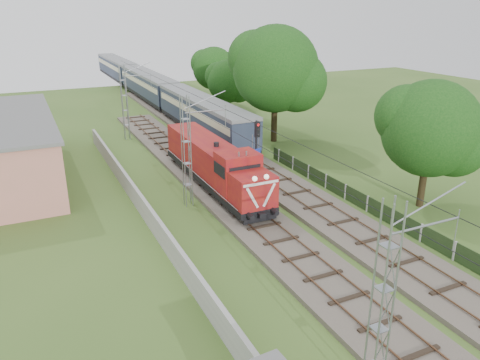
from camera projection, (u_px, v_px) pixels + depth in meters
ground at (316, 275)px, 25.17m from camera, size 140.00×140.00×0.00m
track_main at (256, 222)px, 31.04m from camera, size 4.20×70.00×0.45m
track_side at (241, 158)px, 44.06m from camera, size 4.20×80.00×0.45m
catenary at (187, 152)px, 32.76m from camera, size 3.31×70.00×8.00m
boundary_wall at (141, 204)px, 32.48m from camera, size 0.25×40.00×1.50m
station_building at (2, 148)px, 38.60m from camera, size 8.40×20.40×5.22m
fence at (393, 217)px, 30.71m from camera, size 0.12×32.00×1.20m
locomotive at (215, 163)px, 36.50m from camera, size 2.78×15.88×4.03m
coach_rake at (148, 84)px, 71.38m from camera, size 3.11×69.27×3.59m
signal_post at (257, 143)px, 35.92m from camera, size 0.60×0.47×5.50m
tree_a at (431, 130)px, 32.04m from camera, size 7.03×6.70×9.11m
tree_b at (277, 70)px, 47.84m from camera, size 9.30×8.86×12.06m
tree_c at (229, 82)px, 59.69m from camera, size 5.71×5.44×7.40m
tree_d at (215, 69)px, 67.49m from camera, size 6.42×6.11×8.32m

